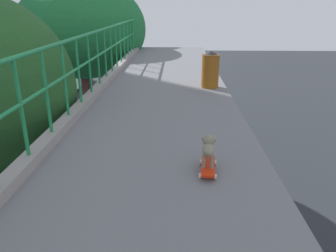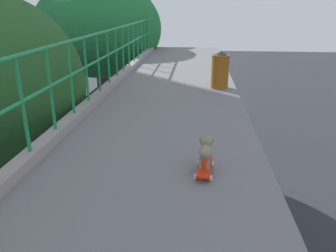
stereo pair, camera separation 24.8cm
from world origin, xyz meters
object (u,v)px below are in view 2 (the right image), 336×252
Objects in this scene: city_bus at (80,71)px; toy_skateboard at (205,167)px; litter_bin at (220,70)px; car_blue_fifth at (24,186)px; small_dog at (206,148)px.

toy_skateboard is (11.17, -26.21, 4.15)m from city_bus.
litter_bin reaches higher than city_bus.
car_blue_fifth is 4.95× the size of litter_bin.
small_dog is at bearing -95.59° from litter_bin.
small_dog is (7.26, -7.86, 5.62)m from car_blue_fifth.
city_bus is at bearing 117.62° from litter_bin.
car_blue_fifth is 0.35× the size of city_bus.
small_dog reaches higher than car_blue_fifth.
city_bus is at bearing 113.09° from toy_skateboard.
litter_bin is at bearing 84.41° from small_dog.
small_dog is (0.00, 0.08, 0.21)m from toy_skateboard.
small_dog is 0.49× the size of litter_bin.
toy_skateboard is at bearing -95.55° from litter_bin.
toy_skateboard is 1.29× the size of small_dog.
small_dog is at bearing 86.80° from toy_skateboard.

